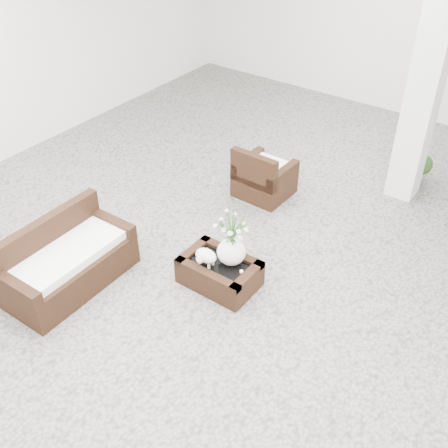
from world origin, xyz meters
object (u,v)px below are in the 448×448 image
Objects in this scene: armchair at (265,171)px; loveseat at (68,257)px; coffee_table at (220,273)px; topiary at (417,130)px.

loveseat reaches higher than armchair.
coffee_table is 3.80m from topiary.
coffee_table is 1.14× the size of armchair.
loveseat is at bearing -143.84° from coffee_table.
armchair is (-0.63, 1.98, 0.24)m from coffee_table.
armchair is 0.46× the size of topiary.
armchair is 2.32m from topiary.
coffee_table is at bearing 109.10° from armchair.
coffee_table is 1.78m from loveseat.
armchair is at bearing -134.23° from topiary.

